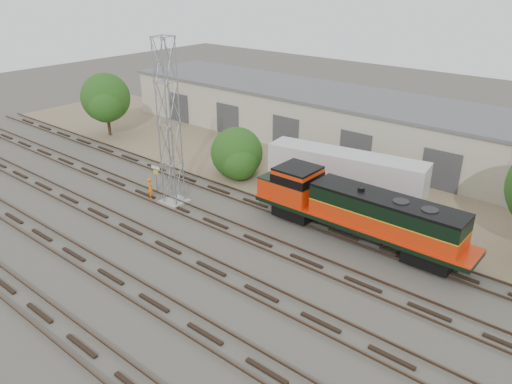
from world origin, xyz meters
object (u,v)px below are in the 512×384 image
Objects in this scene: signal_tower at (169,127)px; semi_trailer at (349,171)px; worker at (151,189)px; locomotive at (356,210)px.

semi_trailer is at bearing 42.69° from signal_tower.
signal_tower is at bearing -131.61° from worker.
locomotive is 16.51m from worker.
semi_trailer is at bearing 124.16° from locomotive.
signal_tower is 14.28m from semi_trailer.
worker is at bearing -160.00° from signal_tower.
signal_tower is at bearing -164.06° from locomotive.
semi_trailer is at bearing -111.89° from worker.
signal_tower is 5.70m from worker.
locomotive is 1.24× the size of signal_tower.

